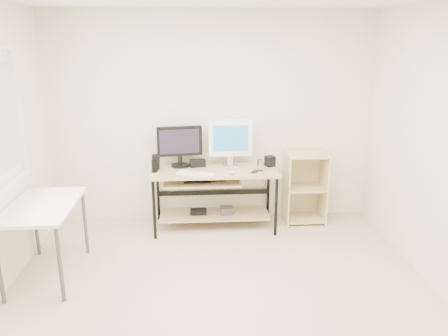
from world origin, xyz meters
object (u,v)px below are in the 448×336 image
at_px(desk, 212,186).
at_px(white_imac, 230,139).
at_px(side_table, 43,212).
at_px(black_monitor, 180,144).
at_px(shelf_unit, 304,186).
at_px(audio_controller, 155,166).

bearing_deg(desk, white_imac, 34.09).
bearing_deg(white_imac, side_table, -150.03).
height_order(side_table, black_monitor, black_monitor).
bearing_deg(desk, black_monitor, 158.20).
xyz_separation_m(side_table, shelf_unit, (2.83, 1.22, -0.22)).
bearing_deg(audio_controller, side_table, -136.00).
bearing_deg(white_imac, black_monitor, 177.35).
height_order(side_table, white_imac, white_imac).
height_order(desk, audio_controller, audio_controller).
height_order(desk, black_monitor, black_monitor).
distance_m(black_monitor, white_imac, 0.62).
bearing_deg(white_imac, audio_controller, -170.55).
relative_size(black_monitor, white_imac, 0.96).
bearing_deg(white_imac, shelf_unit, -2.63).
xyz_separation_m(desk, black_monitor, (-0.39, 0.15, 0.50)).
height_order(desk, shelf_unit, shelf_unit).
bearing_deg(side_table, black_monitor, 43.76).
bearing_deg(audio_controller, white_imac, 10.08).
height_order(side_table, audio_controller, audio_controller).
height_order(shelf_unit, audio_controller, shelf_unit).
relative_size(side_table, white_imac, 1.75).
distance_m(shelf_unit, black_monitor, 1.67).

